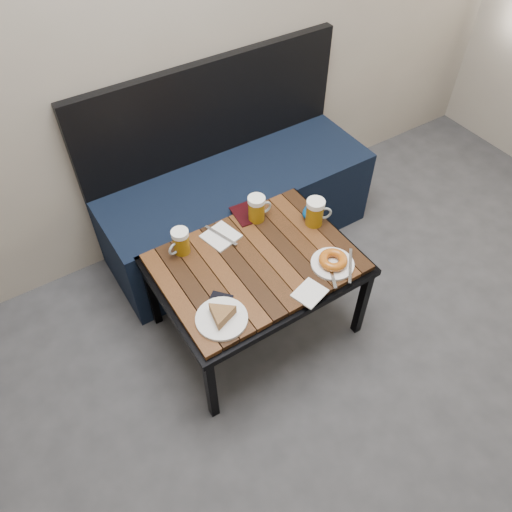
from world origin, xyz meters
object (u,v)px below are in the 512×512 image
beer_mug_left (181,242)px  plate_bagel (333,262)px  cafe_table (256,267)px  beer_mug_centre (257,208)px  knit_pouch (312,211)px  passport_burgundy (245,214)px  passport_navy (218,305)px  beer_mug_right (315,212)px  plate_pie (221,316)px  bench (235,200)px

beer_mug_left → plate_bagel: bearing=122.8°
cafe_table → plate_bagel: size_ratio=3.91×
beer_mug_centre → knit_pouch: (0.22, -0.11, -0.04)m
passport_burgundy → passport_navy: bearing=-128.1°
beer_mug_left → beer_mug_right: (0.57, -0.16, 0.01)m
knit_pouch → plate_bagel: bearing=-110.6°
plate_pie → beer_mug_right: bearing=20.7°
plate_bagel → passport_burgundy: plate_bagel is taller
passport_navy → passport_burgundy: size_ratio=0.84×
cafe_table → plate_pie: (-0.27, -0.18, 0.07)m
beer_mug_left → plate_pie: bearing=67.5°
plate_bagel → beer_mug_right: bearing=70.3°
bench → plate_bagel: size_ratio=6.51×
cafe_table → beer_mug_left: bearing=138.0°
passport_burgundy → cafe_table: bearing=-107.6°
beer_mug_left → plate_bagel: beer_mug_left is taller
cafe_table → knit_pouch: bearing=14.9°
bench → beer_mug_right: bench is taller
beer_mug_centre → passport_navy: 0.51m
beer_mug_left → plate_bagel: (0.49, -0.40, -0.04)m
beer_mug_centre → knit_pouch: beer_mug_centre is taller
knit_pouch → beer_mug_right: bearing=-114.7°
plate_pie → passport_burgundy: plate_pie is taller
beer_mug_right → plate_pie: (-0.61, -0.23, -0.04)m
cafe_table → beer_mug_left: 0.33m
bench → beer_mug_left: size_ratio=11.96×
passport_burgundy → knit_pouch: (0.25, -0.16, 0.02)m
beer_mug_centre → beer_mug_right: beer_mug_right is taller
beer_mug_left → passport_burgundy: bearing=170.3°
bench → passport_burgundy: bench is taller
plate_bagel → knit_pouch: 0.31m
cafe_table → plate_bagel: plate_bagel is taller
bench → beer_mug_left: 0.64m
beer_mug_right → beer_mug_centre: bearing=165.1°
bench → plate_pie: 0.92m
plate_bagel → knit_pouch: same height
passport_navy → knit_pouch: knit_pouch is taller
beer_mug_right → cafe_table: bearing=-147.9°
passport_burgundy → knit_pouch: 0.30m
plate_pie → passport_burgundy: size_ratio=1.41×
beer_mug_left → beer_mug_right: bearing=146.4°
beer_mug_right → plate_bagel: bearing=-85.8°
bench → passport_burgundy: (-0.12, -0.30, 0.20)m
passport_burgundy → beer_mug_left: bearing=-166.8°
passport_navy → knit_pouch: (0.61, 0.21, 0.02)m
bench → cafe_table: bench is taller
beer_mug_left → passport_navy: beer_mug_left is taller
passport_navy → knit_pouch: size_ratio=1.03×
plate_pie → passport_navy: bearing=71.2°
beer_mug_centre → beer_mug_left: bearing=-176.3°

